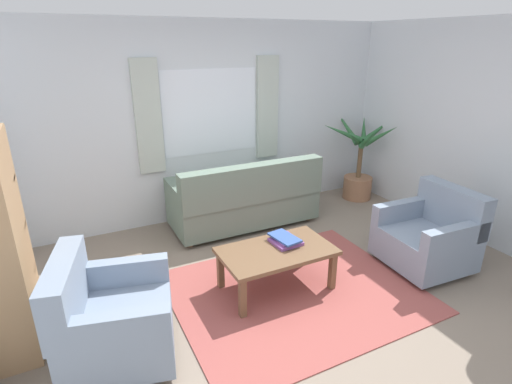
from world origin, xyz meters
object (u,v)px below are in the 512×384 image
(potted_plant, at_px, (359,167))
(bookshelf, at_px, (9,253))
(armchair_left, at_px, (109,318))
(coffee_table, at_px, (277,255))
(armchair_right, at_px, (430,236))
(book_stack_on_table, at_px, (285,240))
(couch, at_px, (246,200))

(potted_plant, height_order, bookshelf, bookshelf)
(armchair_left, xyz_separation_m, coffee_table, (1.59, 0.23, 0.03))
(armchair_left, relative_size, bookshelf, 0.59)
(armchair_left, relative_size, armchair_right, 1.14)
(book_stack_on_table, bearing_deg, couch, 81.31)
(coffee_table, xyz_separation_m, book_stack_on_table, (0.14, 0.08, 0.09))
(armchair_right, relative_size, book_stack_on_table, 2.49)
(armchair_right, height_order, book_stack_on_table, armchair_right)
(armchair_right, relative_size, potted_plant, 0.66)
(armchair_left, bearing_deg, potted_plant, -51.62)
(armchair_left, distance_m, potted_plant, 4.36)
(armchair_right, bearing_deg, bookshelf, -97.30)
(armchair_left, distance_m, armchair_right, 3.30)
(armchair_left, relative_size, coffee_table, 0.92)
(couch, xyz_separation_m, armchair_left, (-1.95, -1.68, -0.01))
(potted_plant, bearing_deg, book_stack_on_table, -145.53)
(coffee_table, bearing_deg, book_stack_on_table, 28.10)
(armchair_right, height_order, potted_plant, potted_plant)
(couch, relative_size, coffee_table, 1.73)
(bookshelf, bearing_deg, coffee_table, 80.25)
(book_stack_on_table, relative_size, bookshelf, 0.21)
(armchair_left, height_order, bookshelf, bookshelf)
(couch, xyz_separation_m, potted_plant, (2.01, 0.15, 0.14))
(armchair_left, height_order, coffee_table, armchair_left)
(armchair_right, distance_m, coffee_table, 1.74)
(coffee_table, relative_size, potted_plant, 0.82)
(coffee_table, bearing_deg, armchair_right, -11.83)
(couch, distance_m, bookshelf, 2.81)
(potted_plant, relative_size, bookshelf, 0.78)
(coffee_table, height_order, bookshelf, bookshelf)
(bookshelf, bearing_deg, armchair_left, 45.46)
(coffee_table, xyz_separation_m, bookshelf, (-2.21, 0.38, 0.39))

